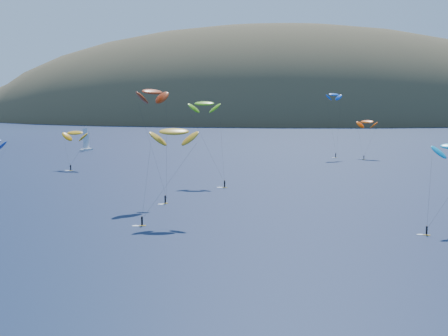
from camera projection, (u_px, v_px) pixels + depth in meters
The scene contains 8 objects.
island at pixel (295, 130), 616.63m from camera, with size 730.00×300.00×210.00m.
sailboat at pixel (86, 148), 281.16m from camera, with size 9.40×8.33×11.23m.
kitesurfer_1 at pixel (75, 133), 211.99m from camera, with size 10.21×9.85×14.90m.
kitesurfer_2 at pixel (174, 132), 125.69m from camera, with size 11.03×10.74×20.54m.
kitesurfer_3 at pixel (204, 104), 178.27m from camera, with size 11.90×12.70×25.19m.
kitesurfer_4 at pixel (334, 95), 249.36m from camera, with size 8.15×7.27×27.27m.
kitesurfer_9 at pixel (152, 92), 147.43m from camera, with size 8.90×10.62×28.58m.
kitesurfer_11 at pixel (367, 122), 249.11m from camera, with size 9.39×12.80×16.81m.
Camera 1 is at (19.25, -58.02, 25.57)m, focal length 50.00 mm.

